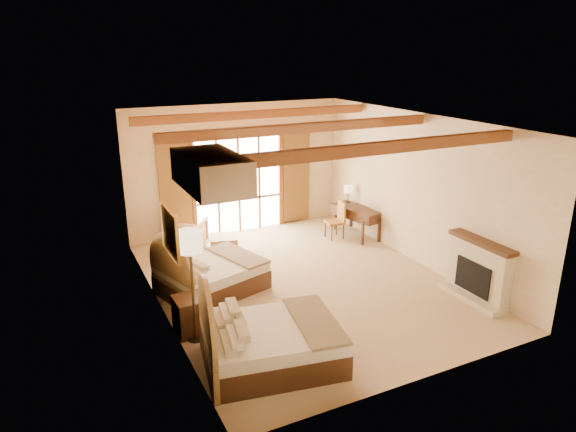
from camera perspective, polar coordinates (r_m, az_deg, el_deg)
floor at (r=10.31m, az=1.60°, el=-7.43°), size 7.00×7.00×0.00m
wall_back at (r=12.82m, az=-5.64°, el=5.24°), size 5.50×0.00×5.50m
wall_left at (r=8.84m, az=-14.31°, el=-1.25°), size 0.00×7.00×7.00m
wall_right at (r=11.22m, az=14.23°, el=2.88°), size 0.00×7.00×7.00m
ceiling at (r=9.37m, az=1.77°, el=10.48°), size 7.00×7.00×0.00m
ceiling_beams at (r=9.39m, az=1.77°, el=9.76°), size 5.39×4.60×0.18m
french_doors at (r=12.84m, az=-5.50°, el=3.67°), size 3.95×0.08×2.60m
fireplace at (r=10.12m, az=20.34°, el=-5.97°), size 0.46×1.40×1.16m
painting at (r=8.11m, az=-12.93°, el=-1.80°), size 0.06×0.95×0.75m
canopy_valance at (r=6.68m, az=-8.56°, el=4.93°), size 0.70×1.40×0.45m
bed_near at (r=7.69m, az=-2.84°, el=-13.79°), size 2.21×1.80×1.30m
bed_far at (r=9.92m, az=-9.20°, el=-6.41°), size 2.21×1.85×1.21m
nightstand at (r=8.68m, az=-10.70°, el=-10.73°), size 0.53×0.53×0.61m
floor_lamp at (r=7.91m, az=-10.83°, el=-3.54°), size 0.39×0.39×1.85m
armchair at (r=11.96m, az=-11.20°, el=-2.10°), size 1.13×1.14×0.75m
ottoman at (r=11.67m, az=-7.14°, el=-3.24°), size 0.74×0.74×0.43m
desk at (r=12.80m, az=7.64°, el=-0.50°), size 0.85×1.42×0.72m
desk_chair at (r=12.61m, az=5.26°, el=-1.18°), size 0.46×0.46×0.93m
desk_lamp at (r=13.04m, az=6.72°, el=2.91°), size 0.21×0.21×0.43m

